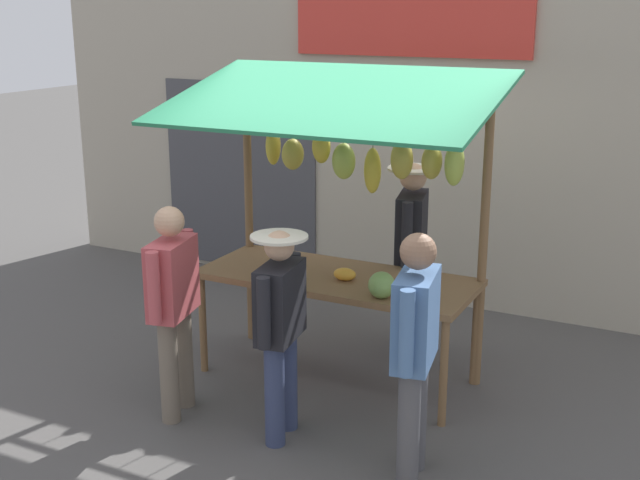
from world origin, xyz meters
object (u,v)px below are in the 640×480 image
Objects in this scene: shopper_in_striped_shirt at (415,341)px; shopper_with_shopping_bag at (173,298)px; market_stall at (343,190)px; shopper_with_ponytail at (280,320)px; vendor_with_sunhat at (411,243)px.

shopper_in_striped_shirt reaches higher than shopper_with_shopping_bag.
shopper_with_shopping_bag is (0.81, 1.15, -0.65)m from market_stall.
shopper_with_shopping_bag is (0.86, 0.05, 0.04)m from shopper_with_ponytail.
shopper_with_ponytail is 0.86m from shopper_with_shopping_bag.
vendor_with_sunhat is 2.16m from shopper_with_shopping_bag.
vendor_with_sunhat is 1.06× the size of shopper_with_shopping_bag.
shopper_with_ponytail is (0.26, 1.80, -0.13)m from vendor_with_sunhat.
shopper_with_shopping_bag is (1.88, -0.05, -0.04)m from shopper_in_striped_shirt.
market_stall reaches higher than shopper_with_ponytail.
vendor_with_sunhat is at bearing -114.22° from market_stall.
shopper_with_ponytail is at bearing -22.04° from vendor_with_sunhat.
market_stall is 1.65× the size of shopper_with_ponytail.
vendor_with_sunhat reaches higher than shopper_with_ponytail.
shopper_in_striped_shirt is 1.03× the size of shopper_with_shopping_bag.
shopper_with_shopping_bag is at bearing 85.22° from shopper_with_ponytail.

